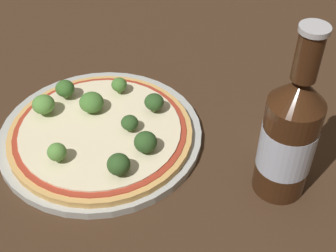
# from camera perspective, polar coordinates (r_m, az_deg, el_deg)

# --- Properties ---
(ground_plane) EXTENTS (3.00, 3.00, 0.00)m
(ground_plane) POSITION_cam_1_polar(r_m,az_deg,el_deg) (0.70, -6.68, -0.49)
(ground_plane) COLOR #3D2819
(plate) EXTENTS (0.29, 0.29, 0.01)m
(plate) POSITION_cam_1_polar(r_m,az_deg,el_deg) (0.69, -7.95, -1.24)
(plate) COLOR #B2B7B2
(plate) RESTS_ON ground_plane
(pizza) EXTENTS (0.26, 0.26, 0.01)m
(pizza) POSITION_cam_1_polar(r_m,az_deg,el_deg) (0.68, -8.23, -0.74)
(pizza) COLOR tan
(pizza) RESTS_ON plate
(broccoli_floret_0) EXTENTS (0.04, 0.04, 0.03)m
(broccoli_floret_0) POSITION_cam_1_polar(r_m,az_deg,el_deg) (0.69, -9.31, 2.87)
(broccoli_floret_0) COLOR #7A9E5B
(broccoli_floret_0) RESTS_ON pizza
(broccoli_floret_1) EXTENTS (0.03, 0.03, 0.03)m
(broccoli_floret_1) POSITION_cam_1_polar(r_m,az_deg,el_deg) (0.72, -12.45, 4.48)
(broccoli_floret_1) COLOR #7A9E5B
(broccoli_floret_1) RESTS_ON pizza
(broccoli_floret_2) EXTENTS (0.03, 0.03, 0.03)m
(broccoli_floret_2) POSITION_cam_1_polar(r_m,az_deg,el_deg) (0.62, -2.76, -1.97)
(broccoli_floret_2) COLOR #7A9E5B
(broccoli_floret_2) RESTS_ON pizza
(broccoli_floret_3) EXTENTS (0.03, 0.03, 0.03)m
(broccoli_floret_3) POSITION_cam_1_polar(r_m,az_deg,el_deg) (0.62, -13.39, -3.12)
(broccoli_floret_3) COLOR #7A9E5B
(broccoli_floret_3) RESTS_ON pizza
(broccoli_floret_4) EXTENTS (0.03, 0.03, 0.03)m
(broccoli_floret_4) POSITION_cam_1_polar(r_m,az_deg,el_deg) (0.70, -14.94, 2.56)
(broccoli_floret_4) COLOR #7A9E5B
(broccoli_floret_4) RESTS_ON pizza
(broccoli_floret_5) EXTENTS (0.03, 0.03, 0.03)m
(broccoli_floret_5) POSITION_cam_1_polar(r_m,az_deg,el_deg) (0.68, -1.70, 2.94)
(broccoli_floret_5) COLOR #7A9E5B
(broccoli_floret_5) RESTS_ON pizza
(broccoli_floret_6) EXTENTS (0.02, 0.02, 0.02)m
(broccoli_floret_6) POSITION_cam_1_polar(r_m,az_deg,el_deg) (0.66, -4.37, 0.59)
(broccoli_floret_6) COLOR #7A9E5B
(broccoli_floret_6) RESTS_ON pizza
(broccoli_floret_7) EXTENTS (0.03, 0.03, 0.03)m
(broccoli_floret_7) POSITION_cam_1_polar(r_m,az_deg,el_deg) (0.59, -6.04, -4.68)
(broccoli_floret_7) COLOR #7A9E5B
(broccoli_floret_7) RESTS_ON pizza
(broccoli_floret_8) EXTENTS (0.02, 0.02, 0.03)m
(broccoli_floret_8) POSITION_cam_1_polar(r_m,az_deg,el_deg) (0.72, -5.97, 5.01)
(broccoli_floret_8) COLOR #7A9E5B
(broccoli_floret_8) RESTS_ON pizza
(beer_bottle) EXTENTS (0.07, 0.07, 0.24)m
(beer_bottle) POSITION_cam_1_polar(r_m,az_deg,el_deg) (0.58, 14.52, -1.23)
(beer_bottle) COLOR #381E0F
(beer_bottle) RESTS_ON ground_plane
(pepper_shaker) EXTENTS (0.04, 0.04, 0.06)m
(pepper_shaker) POSITION_cam_1_polar(r_m,az_deg,el_deg) (0.69, 13.42, 1.03)
(pepper_shaker) COLOR silver
(pepper_shaker) RESTS_ON ground_plane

